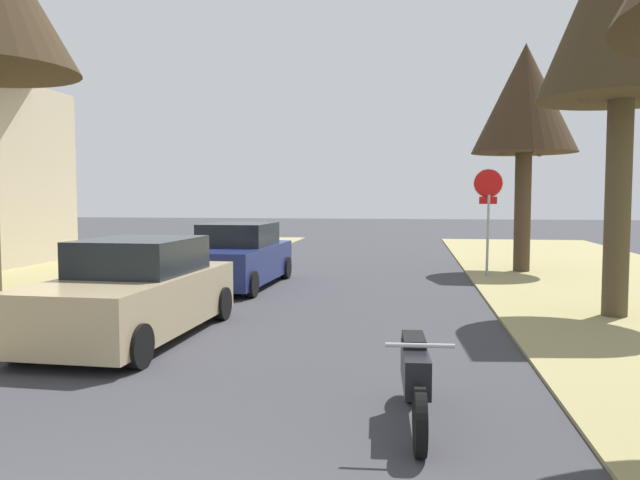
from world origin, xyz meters
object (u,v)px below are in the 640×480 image
at_px(stop_sign_far, 488,199).
at_px(parked_motorcycle, 415,377).
at_px(street_tree_right_mid_b, 525,101).
at_px(parked_sedan_navy, 237,257).
at_px(parked_sedan_tan, 136,293).

relative_size(stop_sign_far, parked_motorcycle, 1.45).
relative_size(street_tree_right_mid_b, parked_sedan_navy, 1.48).
bearing_deg(parked_sedan_navy, parked_sedan_tan, -90.16).
bearing_deg(parked_motorcycle, stop_sign_far, 79.98).
relative_size(parked_sedan_tan, parked_sedan_navy, 1.00).
bearing_deg(stop_sign_far, parked_motorcycle, -100.02).
distance_m(street_tree_right_mid_b, parked_sedan_navy, 9.50).
bearing_deg(street_tree_right_mid_b, parked_motorcycle, -103.91).
xyz_separation_m(parked_sedan_tan, parked_sedan_navy, (0.02, 5.82, 0.00)).
xyz_separation_m(street_tree_right_mid_b, parked_sedan_tan, (-7.57, -9.67, -4.28)).
bearing_deg(parked_sedan_navy, stop_sign_far, 21.93).
height_order(stop_sign_far, parked_sedan_navy, stop_sign_far).
bearing_deg(parked_sedan_navy, parked_motorcycle, -64.27).
distance_m(parked_sedan_navy, parked_motorcycle, 10.05).
relative_size(stop_sign_far, parked_sedan_navy, 0.67).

